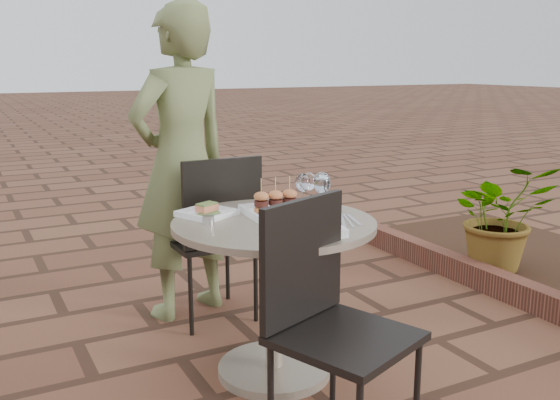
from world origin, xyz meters
name	(u,v)px	position (x,y,z in m)	size (l,w,h in m)	color
ground	(297,377)	(0.00, 0.00, 0.00)	(60.00, 60.00, 0.00)	brown
cafe_table	(274,274)	(-0.08, 0.08, 0.48)	(0.90, 0.90, 0.73)	gray
chair_far	(216,226)	(-0.09, 0.75, 0.55)	(0.45, 0.45, 0.93)	black
chair_near	(325,305)	(-0.16, -0.48, 0.55)	(0.57, 0.57, 0.93)	black
diner	(182,163)	(-0.19, 0.98, 0.87)	(0.63, 0.41, 1.73)	#5B6437
plate_salmon	(207,212)	(-0.30, 0.31, 0.75)	(0.28, 0.28, 0.06)	white
plate_sliders	(276,206)	(-0.02, 0.18, 0.77)	(0.29, 0.29, 0.17)	white
plate_tuna	(303,228)	(-0.05, -0.14, 0.75)	(0.33, 0.33, 0.03)	white
wine_glass_right	(322,184)	(0.19, 0.12, 0.86)	(0.08, 0.08, 0.19)	white
wine_glass_mid	(303,184)	(0.16, 0.24, 0.85)	(0.07, 0.07, 0.17)	white
wine_glass_far	(309,182)	(0.20, 0.26, 0.85)	(0.07, 0.07, 0.17)	white
steel_ramekin	(208,220)	(-0.36, 0.16, 0.75)	(0.05, 0.05, 0.04)	silver
cutlery_set	(348,221)	(0.21, -0.07, 0.73)	(0.10, 0.23, 0.00)	silver
planter_curb	(501,285)	(1.60, 0.30, 0.07)	(0.12, 3.00, 0.15)	brown
potted_plant_a	(501,216)	(1.85, 0.57, 0.42)	(0.65, 0.57, 0.73)	#33662D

